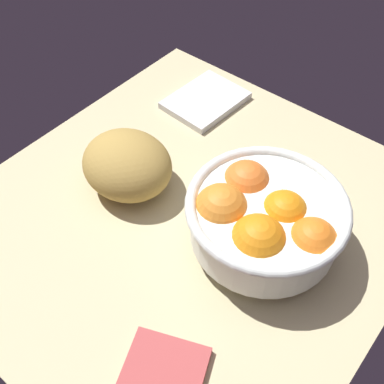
{
  "coord_description": "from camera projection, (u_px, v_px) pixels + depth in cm",
  "views": [
    {
      "loc": [
        36.01,
        30.62,
        60.12
      ],
      "look_at": [
        -0.63,
        0.31,
        5.0
      ],
      "focal_mm": 44.18,
      "sensor_mm": 36.0,
      "label": 1
    }
  ],
  "objects": [
    {
      "name": "fruit_bowl",
      "position": [
        263.0,
        218.0,
        0.68
      ],
      "size": [
        23.35,
        23.35,
        11.47
      ],
      "color": "white",
      "rests_on": "ground"
    },
    {
      "name": "bread_loaf",
      "position": [
        127.0,
        165.0,
        0.77
      ],
      "size": [
        14.23,
        15.94,
        9.63
      ],
      "primitive_type": "ellipsoid",
      "rotation": [
        0.0,
        0.0,
        1.61
      ],
      "color": "#B08D43",
      "rests_on": "ground"
    },
    {
      "name": "ground_plane",
      "position": [
        188.0,
        219.0,
        0.78
      ],
      "size": [
        70.22,
        65.59,
        3.0
      ],
      "primitive_type": "cube",
      "color": "#C9BA8C"
    },
    {
      "name": "napkin_folded",
      "position": [
        205.0,
        100.0,
        0.94
      ],
      "size": [
        15.81,
        12.46,
        1.39
      ],
      "primitive_type": "cube",
      "rotation": [
        0.0,
        0.0,
        -0.06
      ],
      "color": "silver",
      "rests_on": "ground"
    }
  ]
}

